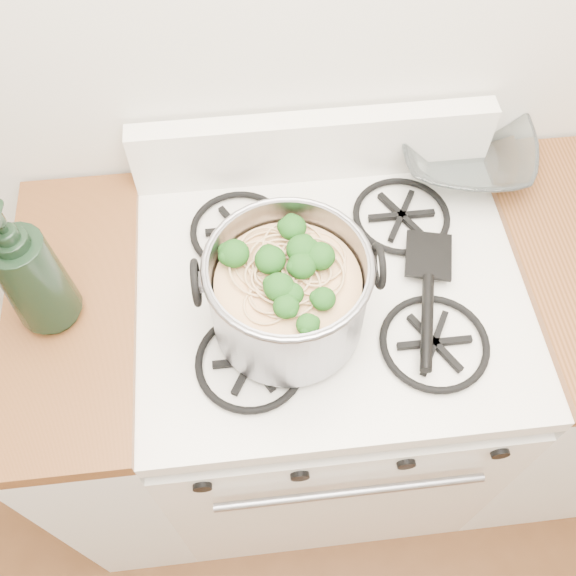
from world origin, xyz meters
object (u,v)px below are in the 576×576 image
at_px(stock_pot, 288,294).
at_px(bottle, 27,268).
at_px(spatula, 429,253).
at_px(glass_bowl, 464,157).
at_px(gas_range, 321,383).

relative_size(stock_pot, bottle, 1.04).
relative_size(stock_pot, spatula, 1.02).
height_order(spatula, glass_bowl, glass_bowl).
relative_size(gas_range, bottle, 3.04).
bearing_deg(glass_bowl, bottle, -161.42).
bearing_deg(gas_range, spatula, 10.72).
xyz_separation_m(gas_range, stock_pot, (-0.09, -0.07, 0.58)).
xyz_separation_m(gas_range, bottle, (-0.53, -0.01, 0.64)).
height_order(stock_pot, spatula, stock_pot).
xyz_separation_m(stock_pot, spatula, (0.29, 0.11, -0.08)).
xyz_separation_m(stock_pot, glass_bowl, (0.42, 0.35, -0.07)).
relative_size(glass_bowl, bottle, 0.38).
height_order(gas_range, stock_pot, stock_pot).
distance_m(stock_pot, glass_bowl, 0.56).
xyz_separation_m(stock_pot, bottle, (-0.43, 0.06, 0.06)).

